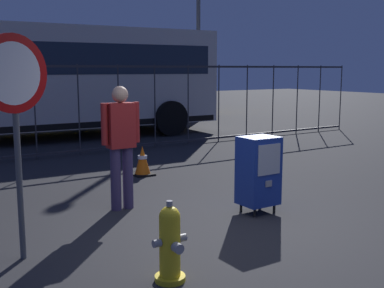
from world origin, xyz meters
The scene contains 10 objects.
ground_plane centered at (0.00, 0.00, 0.00)m, with size 60.00×60.00×0.00m, color #262628.
fire_hydrant centered at (-1.09, -0.58, 0.35)m, with size 0.33×0.32×0.75m.
newspaper_box_primary centered at (0.95, 0.60, 0.57)m, with size 0.48×0.42×1.02m.
stop_sign centered at (-2.07, 0.67, 1.60)m, with size 0.71×0.31×2.23m.
pedestrian centered at (-0.49, 1.72, 0.95)m, with size 0.55×0.22×1.67m.
traffic_cone centered at (0.71, 3.47, 0.26)m, with size 0.36×0.36×0.53m.
fence_barrier centered at (0.00, 6.04, 1.02)m, with size 18.03×0.04×2.00m.
bus_near centered at (0.12, 9.04, 1.71)m, with size 10.58×3.07×3.00m.
bus_far centered at (3.15, 13.65, 1.71)m, with size 10.51×2.82×3.00m.
street_light_near_left centered at (6.55, 10.44, 4.14)m, with size 0.32×0.32×7.15m.
Camera 1 is at (-3.14, -4.12, 1.89)m, focal length 44.92 mm.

